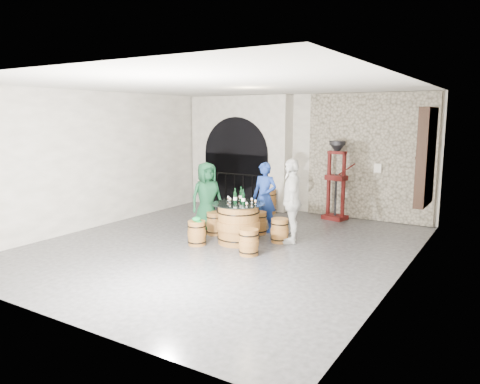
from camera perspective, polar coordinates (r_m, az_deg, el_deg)
The scene contains 31 objects.
ground at distance 9.37m, azimuth -2.11°, elevation -6.73°, with size 8.00×8.00×0.00m, color #29292C.
wall_back at distance 12.56m, azimuth 8.07°, elevation 4.75°, with size 8.00×8.00×0.00m, color silver.
wall_front at distance 6.18m, azimuth -23.27°, elevation -0.75°, with size 8.00×8.00×0.00m, color silver.
wall_left at distance 11.37m, azimuth -17.02°, elevation 3.95°, with size 8.00×8.00×0.00m, color silver.
wall_right at distance 7.69m, azimuth 20.05°, elevation 1.32°, with size 8.00×8.00×0.00m, color silver.
ceiling at distance 9.02m, azimuth -2.23°, elevation 13.19°, with size 8.00×8.00×0.00m, color beige.
stone_facing_panel at distance 11.90m, azimuth 15.93°, elevation 4.23°, with size 3.20×0.12×3.18m, color tan.
arched_opening at distance 13.21m, azimuth 0.01°, elevation 5.00°, with size 3.10×0.60×3.19m.
shuttered_window at distance 10.04m, azimuth 22.26°, elevation 4.12°, with size 0.23×1.10×2.00m.
barrel_table at distance 9.46m, azimuth -0.21°, elevation -3.95°, with size 1.10×1.10×0.84m.
barrel_stool_left at distance 10.18m, azimuth -3.17°, elevation -3.96°, with size 0.39×0.39×0.51m.
barrel_stool_far at distance 10.23m, azimuth 2.33°, elevation -3.90°, with size 0.39×0.39×0.51m.
barrel_stool_right at distance 9.58m, azimuth 5.00°, elevation -4.84°, with size 0.39×0.39×0.51m.
barrel_stool_near_right at distance 8.69m, azimuth 1.11°, elevation -6.32°, with size 0.39×0.39×0.51m.
barrel_stool_near_left at distance 9.38m, azimuth -5.45°, elevation -5.16°, with size 0.39×0.39×0.51m.
green_cap at distance 9.31m, azimuth -5.46°, elevation -3.43°, with size 0.23×0.18×0.10m.
person_green at distance 10.33m, azimuth -4.19°, elevation -0.67°, with size 0.78×0.51×1.60m, color #113D22.
person_blue at distance 10.36m, azimuth 3.12°, elevation -0.64°, with size 0.58×0.38×1.59m, color navy.
person_white at distance 9.48m, azimuth 6.51°, elevation -1.10°, with size 1.04×0.43×1.77m, color silver.
wine_bottle_left at distance 9.34m, azimuth -0.61°, elevation -0.64°, with size 0.08×0.08×0.32m.
wine_bottle_center at distance 9.22m, azimuth 0.41°, elevation -0.78°, with size 0.08×0.08×0.32m.
wine_bottle_right at distance 9.53m, azimuth 0.14°, elevation -0.44°, with size 0.08×0.08×0.32m.
tasting_glass_a at distance 9.46m, azimuth -1.26°, elevation -1.02°, with size 0.05×0.05×0.10m, color #B35F22, non-canonical shape.
tasting_glass_b at distance 9.24m, azimuth 1.96°, elevation -1.28°, with size 0.05×0.05×0.10m, color #B35F22, non-canonical shape.
tasting_glass_c at distance 9.70m, azimuth -0.03°, elevation -0.76°, with size 0.05×0.05×0.10m, color #B35F22, non-canonical shape.
tasting_glass_d at distance 9.43m, azimuth 1.50°, elevation -1.05°, with size 0.05×0.05×0.10m, color #B35F22, non-canonical shape.
tasting_glass_e at distance 8.98m, azimuth 0.83°, elevation -1.60°, with size 0.05×0.05×0.10m, color #B35F22, non-canonical shape.
tasting_glass_f at distance 9.66m, azimuth -1.48°, elevation -0.80°, with size 0.05×0.05×0.10m, color #B35F22, non-canonical shape.
side_barrel at distance 12.37m, azimuth 3.47°, elevation -1.21°, with size 0.49×0.49×0.65m.
corking_press at distance 11.75m, azimuth 12.00°, elevation 2.20°, with size 0.84×0.54×2.01m.
control_box at distance 11.78m, azimuth 16.94°, elevation 2.91°, with size 0.18×0.10×0.22m, color silver.
Camera 1 is at (5.01, -7.47, 2.62)m, focal length 34.00 mm.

